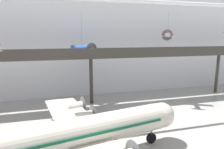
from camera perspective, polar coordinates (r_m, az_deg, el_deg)
name	(u,v)px	position (r m, az deg, el deg)	size (l,w,h in m)	color
hangar_back_wall	(85,45)	(46.13, -7.61, 8.34)	(140.00, 3.00, 22.63)	silver
mezzanine_walkway	(92,57)	(38.16, -5.86, 5.09)	(110.00, 3.20, 11.18)	#38332D
airliner_silver_main	(79,133)	(21.74, -9.45, -16.23)	(25.08, 28.87, 9.58)	beige
suspended_plane_silver_racer	(168,35)	(41.71, 15.59, 10.81)	(6.09, 5.44, 5.70)	silver
suspended_plane_blue_trainer	(82,48)	(39.68, -8.55, 7.36)	(6.98, 6.36, 8.61)	#1E4CAD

